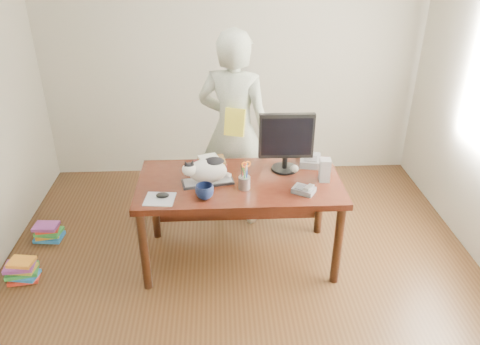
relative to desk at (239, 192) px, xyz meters
name	(u,v)px	position (x,y,z in m)	size (l,w,h in m)	color
room	(244,143)	(0.00, -0.68, 0.75)	(4.50, 4.50, 4.50)	black
desk	(239,192)	(0.00, 0.00, 0.00)	(1.60, 0.80, 0.75)	black
keyboard	(208,182)	(-0.25, -0.10, 0.16)	(0.42, 0.22, 0.02)	black
cat	(206,170)	(-0.26, -0.11, 0.26)	(0.39, 0.25, 0.22)	white
monitor	(286,139)	(0.38, 0.08, 0.43)	(0.44, 0.22, 0.49)	black
pen_cup	(244,181)	(0.03, -0.20, 0.21)	(0.12, 0.12, 0.23)	#949399
mousepad	(160,199)	(-0.60, -0.33, 0.15)	(0.23, 0.22, 0.00)	#AAAFB7
mouse	(163,195)	(-0.58, -0.31, 0.17)	(0.10, 0.07, 0.04)	black
coffee_mug	(205,192)	(-0.27, -0.33, 0.20)	(0.14, 0.14, 0.11)	black
phone	(304,190)	(0.48, -0.28, 0.17)	(0.20, 0.18, 0.07)	#5A5A5F
speaker	(325,170)	(0.66, -0.10, 0.24)	(0.09, 0.10, 0.18)	#AFAFB2
baseball	(294,169)	(0.45, 0.04, 0.18)	(0.07, 0.07, 0.07)	beige
book_stack	(211,162)	(-0.23, 0.18, 0.19)	(0.28, 0.23, 0.09)	#481315
calculator	(310,160)	(0.61, 0.19, 0.18)	(0.21, 0.25, 0.07)	#5A5A5F
person	(234,130)	(-0.02, 0.58, 0.30)	(0.66, 0.43, 1.81)	silver
held_book	(235,122)	(-0.02, 0.41, 0.45)	(0.19, 0.15, 0.24)	yellow
book_pile_a	(22,270)	(-1.75, -0.28, -0.51)	(0.27, 0.22, 0.18)	red
book_pile_b	(48,232)	(-1.72, 0.27, -0.53)	(0.26, 0.20, 0.15)	#1B61A7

